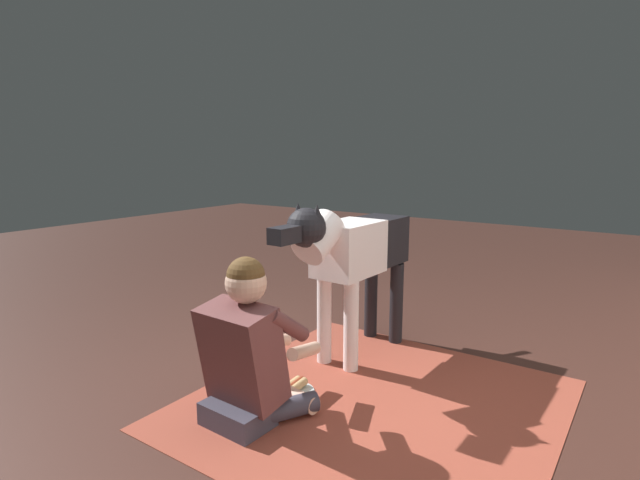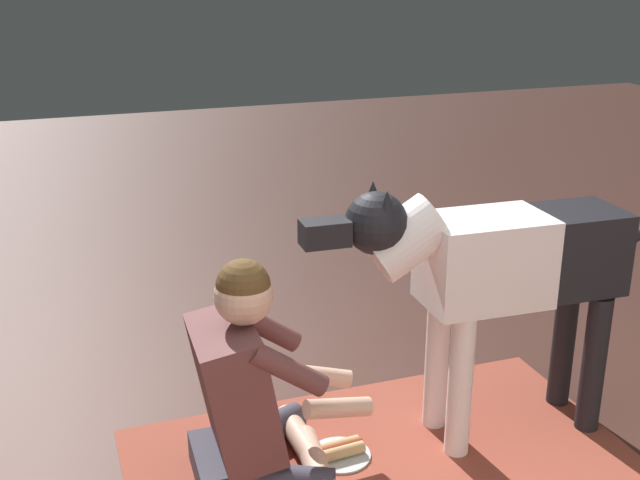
% 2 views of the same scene
% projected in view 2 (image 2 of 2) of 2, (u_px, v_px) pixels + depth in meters
% --- Properties ---
extents(person_sitting_on_floor, '(0.66, 0.58, 0.87)m').
position_uv_depth(person_sitting_on_floor, '(249.00, 390.00, 2.93)').
color(person_sitting_on_floor, '#3C3847').
rests_on(person_sitting_on_floor, ground).
extents(large_dog, '(1.45, 0.33, 1.09)m').
position_uv_depth(large_dog, '(496.00, 268.00, 3.08)').
color(large_dog, white).
rests_on(large_dog, ground).
extents(hot_dog_on_plate, '(0.24, 0.24, 0.06)m').
position_uv_depth(hot_dog_on_plate, '(340.00, 451.00, 3.14)').
color(hot_dog_on_plate, silver).
rests_on(hot_dog_on_plate, ground).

